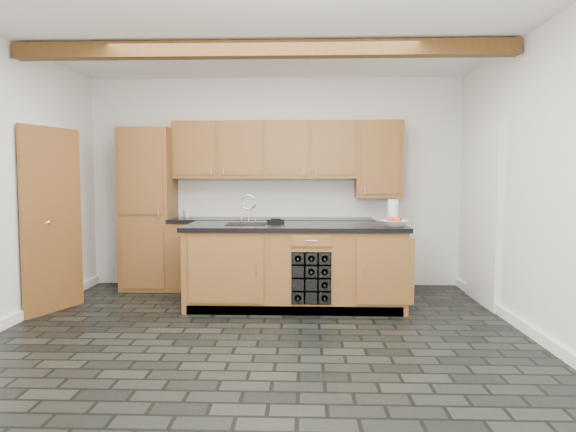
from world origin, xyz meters
The scene contains 10 objects.
ground centered at (0.00, 0.00, 0.00)m, with size 5.00×5.00×0.00m, color black.
room_shell centered at (-0.09, 0.53, 1.53)m, with size 5.01×5.00×5.00m.
back_cabinetry centered at (-0.38, 2.24, 0.98)m, with size 3.65×0.62×2.20m.
island centered at (0.31, 1.28, 0.46)m, with size 2.48×0.96×0.93m.
faucet centered at (-0.25, 1.33, 0.96)m, with size 0.45×0.40×0.34m.
kitchen_scale centered at (0.07, 1.46, 0.96)m, with size 0.20×0.16×0.05m.
fruit_bowl centered at (1.38, 1.08, 0.96)m, with size 0.27×0.27×0.07m, color white.
fruit_cluster centered at (1.38, 1.08, 1.00)m, with size 0.16×0.17×0.07m.
paper_towel centered at (1.42, 1.42, 1.07)m, with size 0.12×0.12×0.28m, color white.
mug centered at (-1.17, 2.31, 0.98)m, with size 0.11×0.11×0.10m, color white.
Camera 1 is at (0.42, -4.48, 1.43)m, focal length 32.00 mm.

